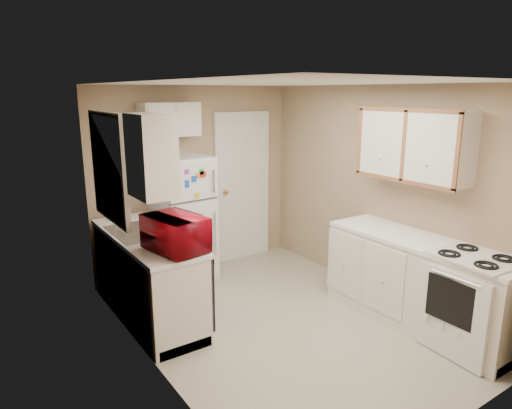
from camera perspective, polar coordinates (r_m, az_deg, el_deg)
floor at (r=4.91m, az=3.40°, el=-14.34°), size 3.80×3.80×0.00m
ceiling at (r=4.32m, az=3.87°, el=14.93°), size 3.80×3.80×0.00m
wall_left at (r=3.80m, az=-13.33°, el=-3.63°), size 3.80×3.80×0.00m
wall_right at (r=5.42m, az=15.40°, el=1.47°), size 3.80×3.80×0.00m
wall_back at (r=6.04m, az=-7.51°, el=3.10°), size 2.80×2.80×0.00m
wall_front at (r=3.26m, az=24.75°, el=-7.56°), size 2.80×2.80×0.00m
left_counter at (r=4.95m, az=-13.41°, el=-8.71°), size 0.60×1.80×0.90m
dishwasher at (r=4.53m, az=-7.17°, el=-10.05°), size 0.03×0.58×0.72m
sink at (r=4.94m, az=-14.30°, el=-3.73°), size 0.54×0.74×0.16m
microwave at (r=4.24m, az=-9.95°, el=-3.75°), size 0.64×0.43×0.39m
soap_bottle at (r=5.40m, az=-16.93°, el=-0.88°), size 0.09×0.09×0.17m
window_blinds at (r=4.70m, az=-17.82°, el=4.42°), size 0.10×0.98×1.08m
upper_cabinet_left at (r=3.93m, az=-12.95°, el=5.93°), size 0.30×0.45×0.70m
refrigerator at (r=5.73m, az=-9.11°, el=-1.81°), size 0.69×0.67×1.57m
cabinet_over_fridge at (r=5.64m, az=-10.75°, el=10.41°), size 0.70×0.30×0.40m
interior_door at (r=6.38m, az=-1.69°, el=2.15°), size 0.86×0.06×2.08m
right_counter at (r=4.95m, az=19.64°, el=-9.18°), size 0.60×2.00×0.90m
stove at (r=4.65m, az=25.15°, el=-11.73°), size 0.59×0.71×0.83m
upper_cabinet_right at (r=4.90m, az=19.15°, el=7.05°), size 0.30×1.20×0.70m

